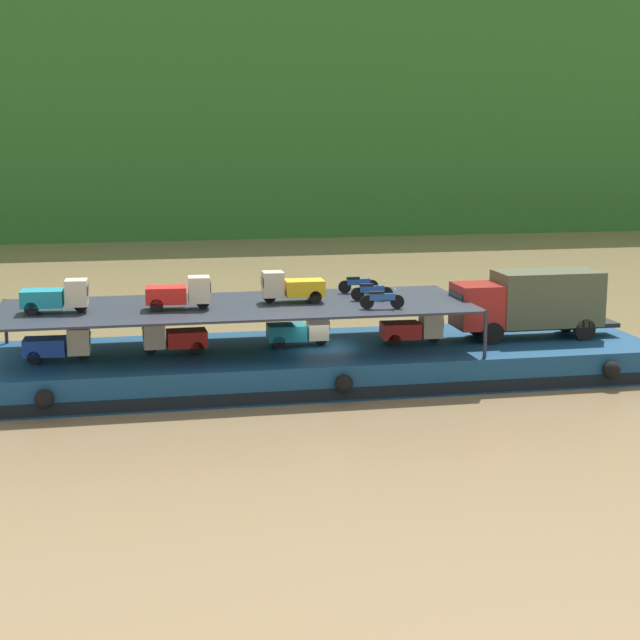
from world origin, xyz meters
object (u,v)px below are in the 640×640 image
(mini_truck_upper_fore, at_px, (292,287))
(motorcycle_upper_stbd, at_px, (358,284))
(covered_lorry, at_px, (531,302))
(mini_truck_upper_mid, at_px, (179,293))
(mini_truck_lower_stern, at_px, (59,345))
(mini_truck_lower_mid, at_px, (299,330))
(motorcycle_upper_centre, at_px, (372,291))
(mini_truck_upper_stern, at_px, (56,296))
(motorcycle_upper_port, at_px, (382,299))
(cargo_barge, at_px, (323,363))
(mini_truck_lower_aft, at_px, (174,337))
(mini_truck_lower_fore, at_px, (413,328))

(mini_truck_upper_fore, relative_size, motorcycle_upper_stbd, 1.45)
(covered_lorry, height_order, mini_truck_upper_mid, mini_truck_upper_mid)
(mini_truck_lower_stern, bearing_deg, mini_truck_lower_mid, 5.16)
(motorcycle_upper_centre, bearing_deg, covered_lorry, -0.65)
(mini_truck_upper_stern, height_order, motorcycle_upper_port, mini_truck_upper_stern)
(cargo_barge, distance_m, mini_truck_upper_fore, 3.71)
(mini_truck_lower_aft, relative_size, motorcycle_upper_port, 1.46)
(cargo_barge, height_order, covered_lorry, covered_lorry)
(mini_truck_lower_mid, distance_m, mini_truck_lower_fore, 5.14)
(covered_lorry, xyz_separation_m, motorcycle_upper_centre, (-7.57, 0.09, 0.74))
(mini_truck_lower_stern, relative_size, motorcycle_upper_centre, 1.46)
(motorcycle_upper_port, relative_size, motorcycle_upper_stbd, 1.00)
(covered_lorry, relative_size, mini_truck_lower_aft, 2.84)
(mini_truck_lower_fore, relative_size, mini_truck_upper_stern, 1.00)
(covered_lorry, height_order, mini_truck_upper_stern, mini_truck_upper_stern)
(mini_truck_lower_aft, distance_m, motorcycle_upper_port, 9.12)
(mini_truck_upper_mid, xyz_separation_m, motorcycle_upper_centre, (8.54, 0.49, -0.26))
(covered_lorry, distance_m, mini_truck_lower_aft, 16.41)
(mini_truck_lower_mid, bearing_deg, mini_truck_upper_fore, -161.88)
(mini_truck_upper_fore, bearing_deg, motorcycle_upper_port, -34.89)
(mini_truck_lower_stern, xyz_separation_m, motorcycle_upper_stbd, (13.50, 2.72, 1.74))
(motorcycle_upper_centre, bearing_deg, cargo_barge, -179.31)
(mini_truck_upper_stern, bearing_deg, motorcycle_upper_port, -7.71)
(mini_truck_lower_stern, xyz_separation_m, mini_truck_lower_mid, (10.37, 0.94, 0.00))
(mini_truck_upper_mid, bearing_deg, mini_truck_lower_fore, 1.48)
(mini_truck_lower_aft, height_order, motorcycle_upper_stbd, motorcycle_upper_stbd)
(cargo_barge, xyz_separation_m, covered_lorry, (9.78, -0.06, 2.45))
(mini_truck_lower_fore, relative_size, motorcycle_upper_centre, 1.46)
(mini_truck_lower_fore, height_order, motorcycle_upper_stbd, motorcycle_upper_stbd)
(mini_truck_lower_mid, xyz_separation_m, motorcycle_upper_port, (3.12, -2.52, 1.74))
(mini_truck_lower_aft, xyz_separation_m, motorcycle_upper_stbd, (8.71, 2.18, 1.74))
(mini_truck_lower_mid, xyz_separation_m, mini_truck_upper_stern, (-10.39, -0.69, 2.00))
(mini_truck_upper_stern, bearing_deg, mini_truck_lower_fore, 0.39)
(mini_truck_lower_mid, distance_m, motorcycle_upper_stbd, 4.01)
(mini_truck_lower_aft, distance_m, mini_truck_upper_fore, 5.62)
(cargo_barge, bearing_deg, mini_truck_upper_stern, -178.50)
(mini_truck_upper_stern, xyz_separation_m, mini_truck_upper_fore, (10.05, 0.58, 0.00))
(covered_lorry, relative_size, motorcycle_upper_centre, 4.14)
(cargo_barge, xyz_separation_m, mini_truck_lower_mid, (-1.02, 0.39, 1.44))
(mini_truck_lower_stern, bearing_deg, mini_truck_lower_fore, 1.30)
(mini_truck_upper_mid, height_order, motorcycle_upper_port, mini_truck_upper_mid)
(mini_truck_upper_stern, relative_size, motorcycle_upper_centre, 1.47)
(mini_truck_lower_fore, bearing_deg, mini_truck_upper_fore, 174.99)
(mini_truck_lower_stern, relative_size, mini_truck_upper_stern, 1.00)
(mini_truck_lower_aft, relative_size, motorcycle_upper_centre, 1.46)
(mini_truck_lower_aft, bearing_deg, motorcycle_upper_centre, 0.20)
(mini_truck_lower_fore, bearing_deg, mini_truck_upper_stern, -179.61)
(mini_truck_upper_stern, bearing_deg, cargo_barge, 1.50)
(motorcycle_upper_port, height_order, motorcycle_upper_centre, same)
(mini_truck_upper_mid, distance_m, mini_truck_upper_fore, 5.03)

